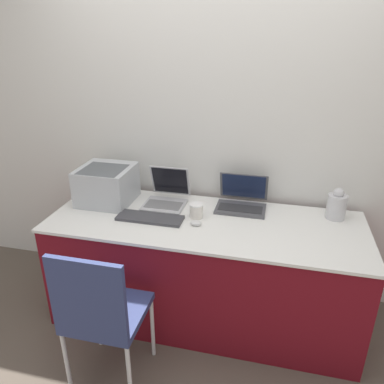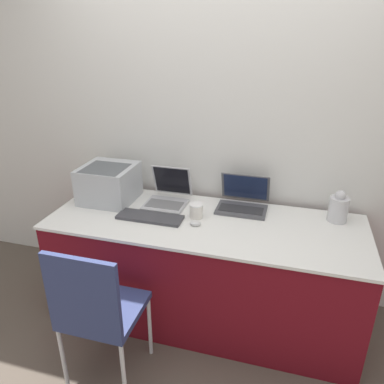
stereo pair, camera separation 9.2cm
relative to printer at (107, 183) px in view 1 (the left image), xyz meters
name	(u,v)px [view 1 (the left image)]	position (x,y,z in m)	size (l,w,h in m)	color
ground_plane	(192,350)	(0.76, -0.50, -0.91)	(14.00, 14.00, 0.00)	brown
wall_back	(219,125)	(0.76, 0.33, 0.39)	(8.00, 0.05, 2.60)	silver
table	(204,269)	(0.76, -0.13, -0.52)	(2.08, 0.77, 0.77)	maroon
printer	(107,183)	(0.00, 0.00, 0.00)	(0.37, 0.37, 0.26)	#B2B7BC
laptop_left	(166,196)	(0.43, 0.07, -0.09)	(0.29, 0.33, 0.25)	#B7B7BC
laptop_right	(242,200)	(0.96, 0.13, -0.09)	(0.34, 0.30, 0.23)	#4C4C51
external_keyboard	(150,218)	(0.40, -0.20, -0.13)	(0.44, 0.15, 0.02)	#3D3D42
coffee_cup	(196,211)	(0.69, -0.10, -0.09)	(0.09, 0.09, 0.10)	white
mouse	(196,223)	(0.71, -0.21, -0.12)	(0.07, 0.05, 0.03)	silver
metal_pitcher	(337,205)	(1.59, 0.11, -0.05)	(0.13, 0.13, 0.22)	silver
chair	(101,310)	(0.34, -0.86, -0.36)	(0.41, 0.41, 0.93)	navy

